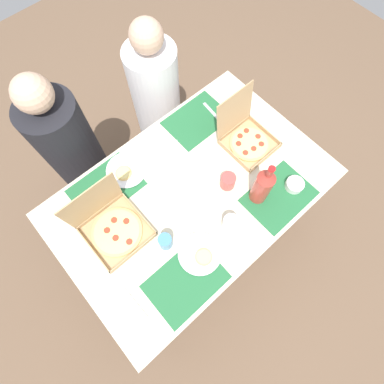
{
  "coord_description": "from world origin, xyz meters",
  "views": [
    {
      "loc": [
        -0.41,
        -0.46,
        2.24
      ],
      "look_at": [
        0.0,
        0.0,
        0.76
      ],
      "focal_mm": 28.37,
      "sensor_mm": 36.0,
      "label": 1
    }
  ],
  "objects_px": {
    "pizza_box_corner_right": "(112,225)",
    "soda_bottle": "(263,186)",
    "plate_middle": "(200,254)",
    "diner_right_seat": "(157,103)",
    "condiment_bowl": "(295,185)",
    "pizza_box_corner_left": "(246,137)",
    "cup_red": "(228,181)",
    "cup_dark": "(230,224)",
    "cup_clear_right": "(165,242)",
    "diner_left_seat": "(77,156)",
    "plate_near_left": "(126,170)"
  },
  "relations": [
    {
      "from": "pizza_box_corner_left",
      "to": "cup_clear_right",
      "type": "distance_m",
      "value": 0.73
    },
    {
      "from": "cup_red",
      "to": "diner_left_seat",
      "type": "bearing_deg",
      "value": 120.89
    },
    {
      "from": "plate_middle",
      "to": "soda_bottle",
      "type": "distance_m",
      "value": 0.45
    },
    {
      "from": "cup_dark",
      "to": "diner_right_seat",
      "type": "xyz_separation_m",
      "value": [
        0.31,
        1.0,
        -0.28
      ]
    },
    {
      "from": "cup_dark",
      "to": "cup_clear_right",
      "type": "distance_m",
      "value": 0.33
    },
    {
      "from": "pizza_box_corner_left",
      "to": "cup_dark",
      "type": "xyz_separation_m",
      "value": [
        -0.42,
        -0.3,
        0.01
      ]
    },
    {
      "from": "condiment_bowl",
      "to": "pizza_box_corner_right",
      "type": "bearing_deg",
      "value": 152.27
    },
    {
      "from": "diner_right_seat",
      "to": "condiment_bowl",
      "type": "bearing_deg",
      "value": -84.6
    },
    {
      "from": "pizza_box_corner_right",
      "to": "soda_bottle",
      "type": "distance_m",
      "value": 0.76
    },
    {
      "from": "cup_dark",
      "to": "condiment_bowl",
      "type": "height_order",
      "value": "cup_dark"
    },
    {
      "from": "pizza_box_corner_left",
      "to": "soda_bottle",
      "type": "relative_size",
      "value": 0.9
    },
    {
      "from": "soda_bottle",
      "to": "diner_left_seat",
      "type": "bearing_deg",
      "value": 120.12
    },
    {
      "from": "diner_left_seat",
      "to": "pizza_box_corner_left",
      "type": "bearing_deg",
      "value": -42.6
    },
    {
      "from": "cup_dark",
      "to": "cup_clear_right",
      "type": "relative_size",
      "value": 1.08
    },
    {
      "from": "plate_middle",
      "to": "diner_right_seat",
      "type": "xyz_separation_m",
      "value": [
        0.52,
        1.01,
        -0.24
      ]
    },
    {
      "from": "cup_red",
      "to": "cup_clear_right",
      "type": "relative_size",
      "value": 0.94
    },
    {
      "from": "pizza_box_corner_left",
      "to": "diner_right_seat",
      "type": "height_order",
      "value": "diner_right_seat"
    },
    {
      "from": "cup_red",
      "to": "cup_clear_right",
      "type": "bearing_deg",
      "value": -176.19
    },
    {
      "from": "cup_dark",
      "to": "diner_left_seat",
      "type": "bearing_deg",
      "value": 108.75
    },
    {
      "from": "pizza_box_corner_right",
      "to": "diner_left_seat",
      "type": "distance_m",
      "value": 0.68
    },
    {
      "from": "plate_near_left",
      "to": "cup_clear_right",
      "type": "xyz_separation_m",
      "value": [
        -0.09,
        -0.45,
        0.04
      ]
    },
    {
      "from": "cup_clear_right",
      "to": "condiment_bowl",
      "type": "relative_size",
      "value": 1.0
    },
    {
      "from": "plate_middle",
      "to": "cup_red",
      "type": "relative_size",
      "value": 2.37
    },
    {
      "from": "pizza_box_corner_left",
      "to": "cup_clear_right",
      "type": "bearing_deg",
      "value": -167.53
    },
    {
      "from": "cup_clear_right",
      "to": "pizza_box_corner_right",
      "type": "bearing_deg",
      "value": 121.7
    },
    {
      "from": "pizza_box_corner_left",
      "to": "diner_left_seat",
      "type": "distance_m",
      "value": 1.06
    },
    {
      "from": "pizza_box_corner_left",
      "to": "soda_bottle",
      "type": "distance_m",
      "value": 0.35
    },
    {
      "from": "pizza_box_corner_left",
      "to": "plate_near_left",
      "type": "distance_m",
      "value": 0.69
    },
    {
      "from": "diner_right_seat",
      "to": "cup_dark",
      "type": "bearing_deg",
      "value": -107.28
    },
    {
      "from": "pizza_box_corner_left",
      "to": "cup_red",
      "type": "height_order",
      "value": "pizza_box_corner_left"
    },
    {
      "from": "plate_middle",
      "to": "diner_left_seat",
      "type": "relative_size",
      "value": 0.17
    },
    {
      "from": "pizza_box_corner_right",
      "to": "diner_right_seat",
      "type": "relative_size",
      "value": 0.28
    },
    {
      "from": "plate_middle",
      "to": "soda_bottle",
      "type": "height_order",
      "value": "soda_bottle"
    },
    {
      "from": "cup_clear_right",
      "to": "cup_red",
      "type": "bearing_deg",
      "value": 3.81
    },
    {
      "from": "condiment_bowl",
      "to": "diner_left_seat",
      "type": "distance_m",
      "value": 1.33
    },
    {
      "from": "soda_bottle",
      "to": "cup_dark",
      "type": "xyz_separation_m",
      "value": [
        -0.23,
        -0.02,
        -0.08
      ]
    },
    {
      "from": "pizza_box_corner_left",
      "to": "diner_left_seat",
      "type": "xyz_separation_m",
      "value": [
        -0.76,
        0.7,
        -0.25
      ]
    },
    {
      "from": "plate_near_left",
      "to": "cup_dark",
      "type": "height_order",
      "value": "cup_dark"
    },
    {
      "from": "plate_near_left",
      "to": "diner_left_seat",
      "type": "distance_m",
      "value": 0.48
    },
    {
      "from": "pizza_box_corner_left",
      "to": "condiment_bowl",
      "type": "height_order",
      "value": "pizza_box_corner_left"
    },
    {
      "from": "pizza_box_corner_left",
      "to": "plate_near_left",
      "type": "bearing_deg",
      "value": 154.59
    },
    {
      "from": "plate_near_left",
      "to": "cup_red",
      "type": "height_order",
      "value": "cup_red"
    },
    {
      "from": "soda_bottle",
      "to": "condiment_bowl",
      "type": "bearing_deg",
      "value": -25.88
    },
    {
      "from": "condiment_bowl",
      "to": "soda_bottle",
      "type": "bearing_deg",
      "value": 154.12
    },
    {
      "from": "cup_clear_right",
      "to": "diner_left_seat",
      "type": "xyz_separation_m",
      "value": [
        -0.05,
        0.86,
        -0.25
      ]
    },
    {
      "from": "diner_right_seat",
      "to": "cup_red",
      "type": "bearing_deg",
      "value": -100.79
    },
    {
      "from": "cup_red",
      "to": "diner_right_seat",
      "type": "bearing_deg",
      "value": 79.21
    },
    {
      "from": "pizza_box_corner_right",
      "to": "soda_bottle",
      "type": "height_order",
      "value": "same"
    },
    {
      "from": "pizza_box_corner_right",
      "to": "plate_middle",
      "type": "xyz_separation_m",
      "value": [
        0.24,
        -0.39,
        -0.04
      ]
    },
    {
      "from": "pizza_box_corner_left",
      "to": "plate_near_left",
      "type": "relative_size",
      "value": 1.32
    }
  ]
}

